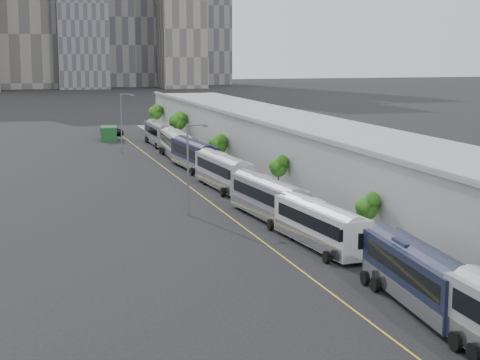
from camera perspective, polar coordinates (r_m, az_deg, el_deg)
name	(u,v)px	position (r m, az deg, el deg)	size (l,w,h in m)	color
sidewalk	(310,197)	(83.37, 4.98, -1.24)	(10.00, 170.00, 0.12)	gray
lane_line	(211,203)	(80.29, -2.04, -1.65)	(0.12, 160.00, 0.02)	gold
depot	(346,163)	(84.32, 7.55, 1.21)	(12.45, 160.40, 7.20)	gray
bus_1	(418,280)	(49.29, 12.55, -6.98)	(3.59, 12.68, 3.66)	#161C32
bus_2	(320,229)	(62.12, 5.71, -3.51)	(3.46, 12.23, 3.53)	silver
bus_3	(268,202)	(72.52, 2.01, -1.57)	(3.64, 12.84, 3.70)	gray
bus_4	(223,175)	(88.25, -1.21, 0.39)	(3.37, 13.16, 3.81)	#9C9FA6
bus_5	(194,157)	(102.81, -3.30, 1.62)	(3.48, 13.11, 3.79)	black
bus_6	(176,146)	(114.70, -4.59, 2.40)	(3.24, 13.18, 3.82)	silver
bus_7	(159,135)	(130.11, -5.80, 3.17)	(2.88, 12.91, 3.77)	slate
tree_1	(367,207)	(63.20, 9.00, -1.88)	(1.72, 1.72, 3.97)	black
tree_2	(278,166)	(82.83, 2.75, 0.98)	(1.76, 1.76, 4.20)	black
tree_3	(218,144)	(105.81, -1.59, 2.60)	(2.32, 2.32, 4.14)	black
tree_4	(178,120)	(130.30, -4.46, 4.30)	(2.76, 2.76, 5.47)	black
tree_5	(156,112)	(151.16, -6.01, 4.87)	(2.45, 2.45, 5.11)	black
street_lamp_near	(190,163)	(73.79, -3.59, 1.25)	(2.04, 0.22, 8.48)	#59595E
street_lamp_far	(123,119)	(120.23, -8.35, 4.32)	(2.04, 0.22, 8.84)	#59595E
shipping_container	(109,133)	(138.55, -9.30, 3.29)	(2.65, 5.48, 2.35)	#14431C
suv	(112,130)	(147.29, -9.07, 3.50)	(2.70, 5.85, 1.63)	black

